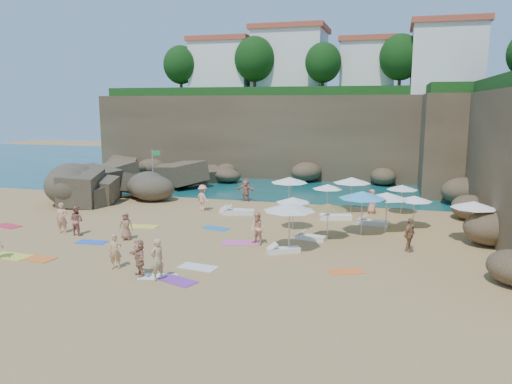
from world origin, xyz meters
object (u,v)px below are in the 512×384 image
(flag_pole, at_px, (154,166))
(parasol_1, at_px, (289,180))
(lounger_0, at_px, (232,211))
(person_stand_2, at_px, (203,198))
(parasol_2, at_px, (352,180))
(person_stand_3, at_px, (409,235))
(person_stand_6, at_px, (157,259))
(parasol_0, at_px, (328,187))
(person_stand_5, at_px, (246,190))
(person_stand_4, at_px, (372,201))
(person_stand_1, at_px, (76,220))
(person_stand_0, at_px, (62,218))
(rock_outcrop, at_px, (120,201))

(flag_pole, xyz_separation_m, parasol_1, (11.87, -3.62, -0.15))
(lounger_0, height_order, person_stand_2, person_stand_2)
(parasol_2, distance_m, person_stand_3, 9.29)
(flag_pole, xyz_separation_m, person_stand_6, (9.36, -18.22, -1.42))
(parasol_2, distance_m, lounger_0, 8.28)
(parasol_0, height_order, person_stand_5, parasol_0)
(lounger_0, xyz_separation_m, person_stand_4, (9.01, 2.29, 0.69))
(person_stand_1, bearing_deg, parasol_0, -138.16)
(flag_pole, bearing_deg, person_stand_5, -7.29)
(person_stand_3, xyz_separation_m, person_stand_4, (-2.22, 8.42, -0.03))
(lounger_0, distance_m, person_stand_6, 13.24)
(lounger_0, xyz_separation_m, person_stand_6, (1.10, -13.17, 0.76))
(person_stand_1, height_order, person_stand_6, person_stand_6)
(lounger_0, bearing_deg, parasol_0, 6.21)
(flag_pole, xyz_separation_m, person_stand_0, (0.69, -12.69, -1.44))
(parasol_0, distance_m, person_stand_2, 8.46)
(flag_pole, distance_m, person_stand_5, 8.20)
(parasol_1, relative_size, person_stand_5, 1.44)
(parasol_2, bearing_deg, person_stand_1, -144.44)
(parasol_0, distance_m, parasol_1, 2.59)
(person_stand_5, bearing_deg, person_stand_3, -34.04)
(person_stand_3, relative_size, person_stand_4, 1.03)
(person_stand_0, bearing_deg, parasol_0, 17.77)
(rock_outcrop, height_order, person_stand_4, person_stand_4)
(rock_outcrop, relative_size, parasol_2, 2.85)
(person_stand_3, bearing_deg, person_stand_5, 75.89)
(parasol_1, height_order, person_stand_5, parasol_1)
(parasol_2, distance_m, person_stand_4, 1.91)
(person_stand_3, bearing_deg, person_stand_1, 122.73)
(person_stand_3, distance_m, person_stand_4, 8.71)
(rock_outcrop, distance_m, parasol_0, 15.61)
(person_stand_2, bearing_deg, rock_outcrop, 18.09)
(person_stand_6, bearing_deg, person_stand_2, -140.12)
(parasol_2, height_order, person_stand_2, parasol_2)
(person_stand_1, bearing_deg, person_stand_0, -3.69)
(lounger_0, relative_size, person_stand_2, 0.91)
(parasol_2, height_order, person_stand_4, parasol_2)
(rock_outcrop, xyz_separation_m, person_stand_2, (7.27, -1.50, 0.90))
(parasol_0, distance_m, person_stand_5, 6.88)
(person_stand_3, height_order, person_stand_4, person_stand_3)
(person_stand_5, bearing_deg, person_stand_6, -78.08)
(person_stand_2, height_order, person_stand_6, person_stand_2)
(flag_pole, xyz_separation_m, person_stand_4, (17.28, -2.75, -1.50))
(person_stand_1, xyz_separation_m, person_stand_3, (17.76, 1.67, 0.01))
(rock_outcrop, bearing_deg, person_stand_3, -20.27)
(person_stand_2, height_order, person_stand_5, person_stand_2)
(parasol_1, distance_m, person_stand_6, 14.87)
(flag_pole, relative_size, parasol_1, 1.45)
(rock_outcrop, distance_m, parasol_1, 13.14)
(person_stand_4, relative_size, person_stand_6, 0.92)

